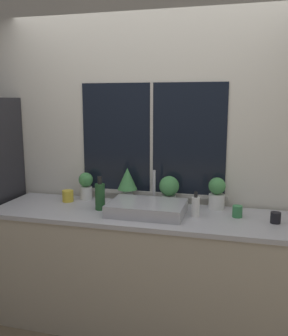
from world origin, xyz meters
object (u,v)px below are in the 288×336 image
(potted_plant_center_right, at_px, (169,189))
(mug_black, at_px, (276,218))
(soap_bottle, at_px, (196,206))
(mug_yellow, at_px, (68,196))
(potted_plant_far_right, at_px, (217,193))
(potted_plant_center_left, at_px, (127,181))
(mug_green, at_px, (237,211))
(sink, at_px, (147,208))
(potted_plant_far_left, at_px, (86,185))
(bottle_tall, at_px, (100,196))

(potted_plant_center_right, distance_m, mug_black, 0.86)
(potted_plant_center_right, height_order, soap_bottle, potted_plant_center_right)
(soap_bottle, xyz_separation_m, mug_yellow, (-1.10, 0.14, -0.03))
(mug_yellow, bearing_deg, potted_plant_far_right, 5.05)
(potted_plant_center_left, bearing_deg, mug_green, -11.36)
(soap_bottle, bearing_deg, mug_green, 11.92)
(sink, relative_size, potted_plant_far_right, 2.26)
(soap_bottle, relative_size, mug_yellow, 1.95)
(soap_bottle, bearing_deg, sink, -175.85)
(potted_plant_center_right, xyz_separation_m, mug_black, (0.81, -0.25, -0.10))
(soap_bottle, distance_m, mug_yellow, 1.11)
(potted_plant_far_left, bearing_deg, mug_yellow, -137.70)
(potted_plant_far_left, relative_size, mug_black, 3.02)
(potted_plant_far_left, relative_size, potted_plant_center_left, 0.80)
(mug_yellow, bearing_deg, bottle_tall, -23.35)
(sink, xyz_separation_m, mug_black, (0.93, 0.02, -0.01))
(potted_plant_far_right, relative_size, mug_green, 2.91)
(potted_plant_center_left, bearing_deg, mug_yellow, -167.57)
(potted_plant_center_right, distance_m, potted_plant_far_right, 0.39)
(potted_plant_far_left, xyz_separation_m, mug_black, (1.55, -0.25, -0.09))
(bottle_tall, bearing_deg, potted_plant_far_left, 131.69)
(potted_plant_center_left, height_order, soap_bottle, potted_plant_center_left)
(mug_black, bearing_deg, potted_plant_far_right, 149.53)
(potted_plant_far_right, relative_size, bottle_tall, 0.95)
(sink, relative_size, potted_plant_center_right, 2.34)
(potted_plant_far_right, bearing_deg, bottle_tall, -163.47)
(soap_bottle, bearing_deg, bottle_tall, -178.72)
(sink, xyz_separation_m, potted_plant_far_left, (-0.62, 0.27, 0.08))
(mug_black, bearing_deg, soap_bottle, 179.41)
(sink, bearing_deg, potted_plant_center_right, 67.07)
(mug_green, bearing_deg, mug_yellow, 177.04)
(potted_plant_far_right, distance_m, soap_bottle, 0.29)
(potted_plant_center_right, relative_size, mug_green, 2.81)
(mug_black, bearing_deg, mug_yellow, 175.13)
(potted_plant_center_right, xyz_separation_m, mug_yellow, (-0.86, -0.11, -0.09))
(potted_plant_far_right, bearing_deg, potted_plant_center_right, 180.00)
(sink, distance_m, mug_green, 0.67)
(potted_plant_far_left, bearing_deg, potted_plant_far_right, 0.00)
(potted_plant_far_left, xyz_separation_m, potted_plant_center_right, (0.73, 0.00, 0.01))
(potted_plant_far_right, height_order, soap_bottle, potted_plant_far_right)
(mug_yellow, bearing_deg, sink, -12.40)
(potted_plant_far_left, relative_size, bottle_tall, 0.88)
(potted_plant_far_left, distance_m, mug_yellow, 0.18)
(potted_plant_center_left, bearing_deg, soap_bottle, -22.09)
(potted_plant_center_left, distance_m, mug_green, 0.94)
(potted_plant_far_left, distance_m, potted_plant_center_right, 0.73)
(potted_plant_far_left, relative_size, potted_plant_far_right, 0.93)
(soap_bottle, distance_m, mug_green, 0.31)
(potted_plant_center_right, bearing_deg, mug_yellow, -172.69)
(potted_plant_center_left, height_order, bottle_tall, potted_plant_center_left)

